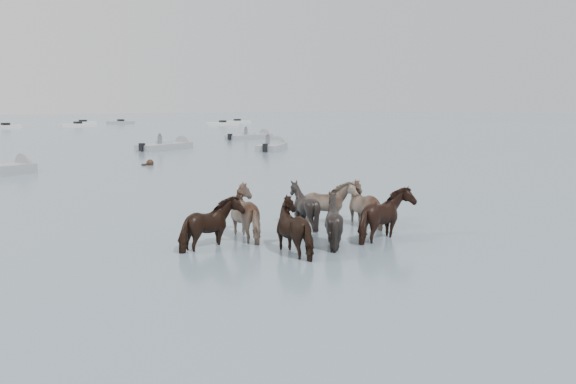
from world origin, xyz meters
TOP-DOWN VIEW (x-y plane):
  - ground at (0.00, 0.00)m, footprint 400.00×400.00m
  - pony_herd at (-0.07, -0.43)m, footprint 6.99×4.18m
  - swimming_pony at (5.17, 19.50)m, footprint 0.72×0.44m
  - motorboat_c at (12.34, 29.93)m, footprint 5.72×3.42m
  - motorboat_d at (18.22, 24.15)m, footprint 4.66×4.15m
  - motorboat_e at (25.72, 36.82)m, footprint 6.19×2.66m

SIDE VIEW (x-z plane):
  - ground at x=0.00m, z-range 0.00..0.00m
  - swimming_pony at x=5.17m, z-range -0.12..0.32m
  - motorboat_e at x=25.72m, z-range -0.74..1.18m
  - motorboat_c at x=12.34m, z-range -0.73..1.19m
  - motorboat_d at x=18.22m, z-range -0.73..1.19m
  - pony_herd at x=-0.07m, z-range -0.31..1.36m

